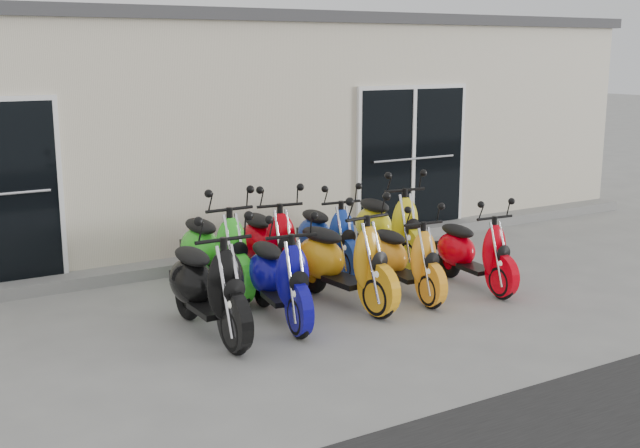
# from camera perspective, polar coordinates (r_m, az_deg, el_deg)

# --- Properties ---
(ground) EXTENTS (80.00, 80.00, 0.00)m
(ground) POSITION_cam_1_polar(r_m,az_deg,el_deg) (9.45, 1.89, -5.11)
(ground) COLOR gray
(ground) RESTS_ON ground
(building) EXTENTS (14.00, 6.00, 3.20)m
(building) POSITION_cam_1_polar(r_m,az_deg,el_deg) (13.72, -10.08, 6.96)
(building) COLOR beige
(building) RESTS_ON ground
(roof_cap) EXTENTS (14.20, 6.20, 0.16)m
(roof_cap) POSITION_cam_1_polar(r_m,az_deg,el_deg) (13.68, -10.35, 13.99)
(roof_cap) COLOR #3F3F42
(roof_cap) RESTS_ON building
(front_step) EXTENTS (14.00, 0.40, 0.15)m
(front_step) POSITION_cam_1_polar(r_m,az_deg,el_deg) (11.11, -3.80, -2.08)
(front_step) COLOR gray
(front_step) RESTS_ON ground
(door_left) EXTENTS (1.07, 0.08, 2.22)m
(door_left) POSITION_cam_1_polar(r_m,az_deg,el_deg) (9.99, -20.83, 2.48)
(door_left) COLOR black
(door_left) RESTS_ON front_step
(door_right) EXTENTS (2.02, 0.08, 2.22)m
(door_right) POSITION_cam_1_polar(r_m,az_deg,el_deg) (12.39, 6.56, 4.94)
(door_right) COLOR black
(door_right) RESTS_ON front_step
(scooter_front_black) EXTENTS (0.66, 1.81, 1.33)m
(scooter_front_black) POSITION_cam_1_polar(r_m,az_deg,el_deg) (8.05, -8.01, -3.37)
(scooter_front_black) COLOR black
(scooter_front_black) RESTS_ON ground
(scooter_front_blue) EXTENTS (0.85, 1.76, 1.25)m
(scooter_front_blue) POSITION_cam_1_polar(r_m,az_deg,el_deg) (8.41, -2.97, -2.88)
(scooter_front_blue) COLOR #0D0988
(scooter_front_blue) RESTS_ON ground
(scooter_front_orange_a) EXTENTS (0.84, 1.86, 1.33)m
(scooter_front_orange_a) POSITION_cam_1_polar(r_m,az_deg,el_deg) (8.94, 1.63, -1.68)
(scooter_front_orange_a) COLOR orange
(scooter_front_orange_a) RESTS_ON ground
(scooter_front_orange_b) EXTENTS (0.69, 1.61, 1.16)m
(scooter_front_orange_b) POSITION_cam_1_polar(r_m,az_deg,el_deg) (9.33, 6.08, -1.70)
(scooter_front_orange_b) COLOR #FF9D20
(scooter_front_orange_b) RESTS_ON ground
(scooter_front_red) EXTENTS (0.68, 1.60, 1.15)m
(scooter_front_red) POSITION_cam_1_polar(r_m,az_deg,el_deg) (9.79, 10.92, -1.21)
(scooter_front_red) COLOR red
(scooter_front_red) RESTS_ON ground
(scooter_back_green) EXTENTS (0.70, 1.83, 1.34)m
(scooter_back_green) POSITION_cam_1_polar(r_m,az_deg,el_deg) (9.45, -7.51, -1.00)
(scooter_back_green) COLOR green
(scooter_back_green) RESTS_ON ground
(scooter_back_red) EXTENTS (0.86, 1.83, 1.31)m
(scooter_back_red) POSITION_cam_1_polar(r_m,az_deg,el_deg) (9.78, -3.70, -0.57)
(scooter_back_red) COLOR #C3000B
(scooter_back_red) RESTS_ON ground
(scooter_back_blue) EXTENTS (0.75, 1.70, 1.22)m
(scooter_back_blue) POSITION_cam_1_polar(r_m,az_deg,el_deg) (10.26, 0.53, -0.17)
(scooter_back_blue) COLOR navy
(scooter_back_blue) RESTS_ON ground
(scooter_back_yellow) EXTENTS (0.86, 1.87, 1.34)m
(scooter_back_yellow) POSITION_cam_1_polar(r_m,az_deg,el_deg) (10.68, 4.88, 0.59)
(scooter_back_yellow) COLOR yellow
(scooter_back_yellow) RESTS_ON ground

